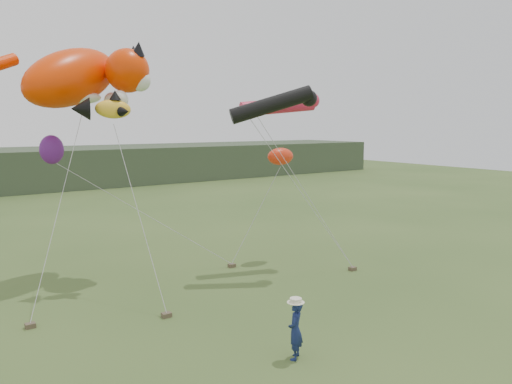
# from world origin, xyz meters

# --- Properties ---
(ground) EXTENTS (120.00, 120.00, 0.00)m
(ground) POSITION_xyz_m (0.00, 0.00, 0.00)
(ground) COLOR #385123
(ground) RESTS_ON ground
(festival_attendant) EXTENTS (0.73, 0.71, 1.70)m
(festival_attendant) POSITION_xyz_m (-0.75, -0.84, 0.85)
(festival_attendant) COLOR navy
(festival_attendant) RESTS_ON ground
(sandbag_anchors) EXTENTS (16.91, 4.24, 0.16)m
(sandbag_anchors) POSITION_xyz_m (-1.83, 5.18, 0.08)
(sandbag_anchors) COLOR brown
(sandbag_anchors) RESTS_ON ground
(cat_kite) EXTENTS (6.66, 4.65, 3.65)m
(cat_kite) POSITION_xyz_m (-2.97, 10.57, 8.59)
(cat_kite) COLOR #ED3300
(cat_kite) RESTS_ON ground
(fish_kite) EXTENTS (2.39, 1.59, 1.19)m
(fish_kite) POSITION_xyz_m (-2.92, 8.64, 7.23)
(fish_kite) COLOR yellow
(fish_kite) RESTS_ON ground
(tube_kites) EXTENTS (4.86, 3.02, 1.66)m
(tube_kites) POSITION_xyz_m (4.32, 6.38, 7.47)
(tube_kites) COLOR black
(tube_kites) RESTS_ON ground
(misc_kites) EXTENTS (11.01, 3.84, 1.52)m
(misc_kites) POSITION_xyz_m (0.99, 9.28, 5.28)
(misc_kites) COLOR red
(misc_kites) RESTS_ON ground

